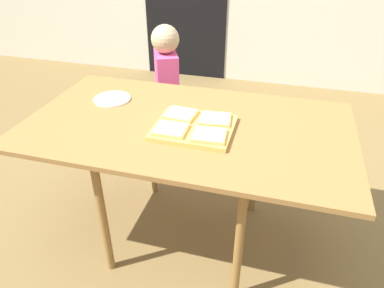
{
  "coord_description": "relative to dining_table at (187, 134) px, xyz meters",
  "views": [
    {
      "loc": [
        0.41,
        -1.4,
        1.53
      ],
      "look_at": [
        0.02,
        0.0,
        0.62
      ],
      "focal_mm": 33.31,
      "sensor_mm": 36.0,
      "label": 1
    }
  ],
  "objects": [
    {
      "name": "plate_white_left",
      "position": [
        -0.45,
        0.14,
        0.06
      ],
      "size": [
        0.19,
        0.19,
        0.01
      ],
      "primitive_type": "cylinder",
      "color": "white",
      "rests_on": "dining_table"
    },
    {
      "name": "child_left",
      "position": [
        -0.37,
        0.77,
        -0.1
      ],
      "size": [
        0.23,
        0.28,
        0.98
      ],
      "color": "#4B1F67",
      "rests_on": "ground"
    },
    {
      "name": "ground_plane",
      "position": [
        0.0,
        0.0,
        -0.67
      ],
      "size": [
        16.0,
        16.0,
        0.0
      ],
      "primitive_type": "plane",
      "color": "brown"
    },
    {
      "name": "dining_table",
      "position": [
        0.0,
        0.0,
        0.0
      ],
      "size": [
        1.51,
        0.86,
        0.73
      ],
      "color": "olive",
      "rests_on": "ground"
    },
    {
      "name": "cutting_board",
      "position": [
        0.05,
        -0.05,
        0.07
      ],
      "size": [
        0.35,
        0.31,
        0.02
      ],
      "primitive_type": "cube",
      "color": "gold",
      "rests_on": "dining_table"
    },
    {
      "name": "pizza_slice_near_left",
      "position": [
        -0.04,
        -0.12,
        0.09
      ],
      "size": [
        0.14,
        0.13,
        0.02
      ],
      "color": "#E0B064",
      "rests_on": "cutting_board"
    },
    {
      "name": "pizza_slice_near_right",
      "position": [
        0.14,
        -0.13,
        0.09
      ],
      "size": [
        0.15,
        0.14,
        0.02
      ],
      "color": "#E0B064",
      "rests_on": "cutting_board"
    },
    {
      "name": "pizza_slice_far_right",
      "position": [
        0.13,
        0.02,
        0.09
      ],
      "size": [
        0.15,
        0.14,
        0.02
      ],
      "color": "#E0B064",
      "rests_on": "cutting_board"
    },
    {
      "name": "pizza_slice_far_left",
      "position": [
        -0.04,
        0.02,
        0.09
      ],
      "size": [
        0.15,
        0.14,
        0.02
      ],
      "color": "#E0B064",
      "rests_on": "cutting_board"
    }
  ]
}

